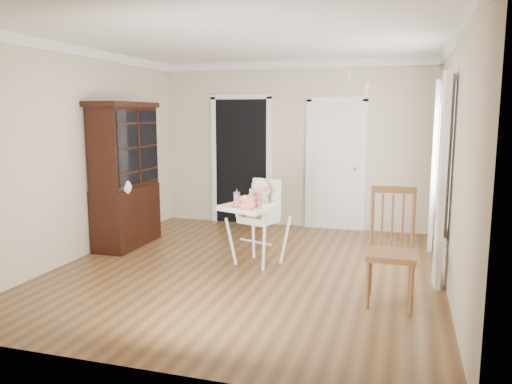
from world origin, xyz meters
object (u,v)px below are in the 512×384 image
(cake, at_px, (246,202))
(china_cabinet, at_px, (125,175))
(sippy_cup, at_px, (237,198))
(dining_chair, at_px, (391,251))
(high_chair, at_px, (258,212))

(cake, xyz_separation_m, china_cabinet, (-1.96, 0.56, 0.20))
(sippy_cup, height_order, china_cabinet, china_cabinet)
(china_cabinet, bearing_deg, cake, -15.96)
(dining_chair, bearing_deg, high_chair, 150.95)
(dining_chair, bearing_deg, cake, 158.39)
(sippy_cup, relative_size, dining_chair, 0.17)
(cake, relative_size, china_cabinet, 0.14)
(high_chair, relative_size, china_cabinet, 0.53)
(sippy_cup, bearing_deg, high_chair, 9.63)
(high_chair, xyz_separation_m, cake, (-0.08, -0.22, 0.15))
(sippy_cup, bearing_deg, cake, -45.21)
(cake, distance_m, sippy_cup, 0.25)
(china_cabinet, bearing_deg, high_chair, -9.38)
(high_chair, bearing_deg, cake, -90.42)
(high_chair, height_order, sippy_cup, high_chair)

